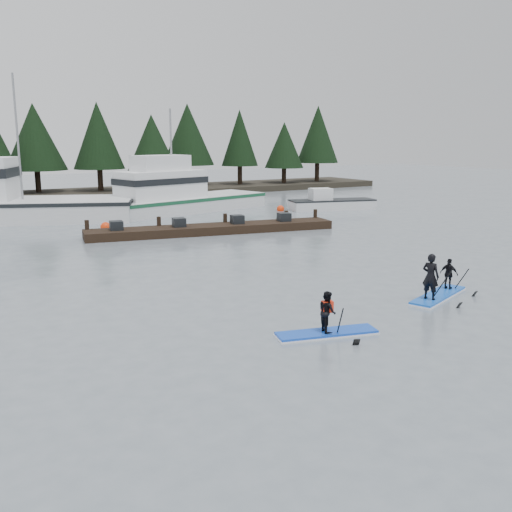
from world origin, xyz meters
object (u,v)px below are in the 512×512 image
fishing_boat_medium (176,204)px  floating_dock (213,229)px  paddleboard_solo (327,320)px  paddleboard_duo (438,282)px

fishing_boat_medium → floating_dock: 10.34m
paddleboard_solo → paddleboard_duo: (5.64, 1.06, 0.12)m
fishing_boat_medium → paddleboard_solo: 28.46m
floating_dock → paddleboard_duo: bearing=-77.7°
floating_dock → fishing_boat_medium: bearing=89.5°
paddleboard_duo → fishing_boat_medium: bearing=66.7°
fishing_boat_medium → floating_dock: bearing=-115.3°
fishing_boat_medium → paddleboard_solo: fishing_boat_medium is taller
floating_dock → paddleboard_duo: 16.35m
floating_dock → paddleboard_solo: 18.15m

